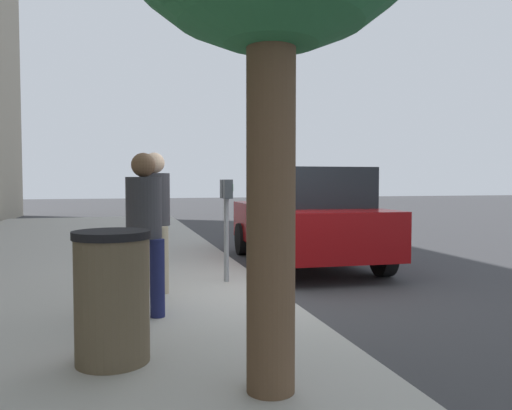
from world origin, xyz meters
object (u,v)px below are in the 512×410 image
(parking_meter, at_px, (226,208))
(parked_sedan_near, at_px, (305,216))
(pedestrian_bystander, at_px, (144,221))
(pedestrian_at_meter, at_px, (155,210))
(trash_bin, at_px, (112,296))

(parking_meter, height_order, parked_sedan_near, parked_sedan_near)
(parking_meter, xyz_separation_m, pedestrian_bystander, (-1.46, 1.17, -0.04))
(parking_meter, relative_size, parked_sedan_near, 0.32)
(parked_sedan_near, bearing_deg, pedestrian_bystander, 137.79)
(pedestrian_at_meter, height_order, parked_sedan_near, pedestrian_at_meter)
(pedestrian_bystander, distance_m, trash_bin, 1.45)
(pedestrian_bystander, xyz_separation_m, trash_bin, (-1.34, 0.30, -0.47))
(pedestrian_bystander, height_order, parked_sedan_near, pedestrian_bystander)
(parking_meter, xyz_separation_m, pedestrian_at_meter, (-0.34, 0.99, 0.01))
(parking_meter, relative_size, trash_bin, 1.40)
(parked_sedan_near, height_order, trash_bin, parked_sedan_near)
(pedestrian_bystander, height_order, trash_bin, pedestrian_bystander)
(parking_meter, xyz_separation_m, parked_sedan_near, (1.88, -1.86, -0.27))
(parked_sedan_near, xyz_separation_m, trash_bin, (-4.68, 3.32, -0.24))
(trash_bin, bearing_deg, parking_meter, -27.63)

